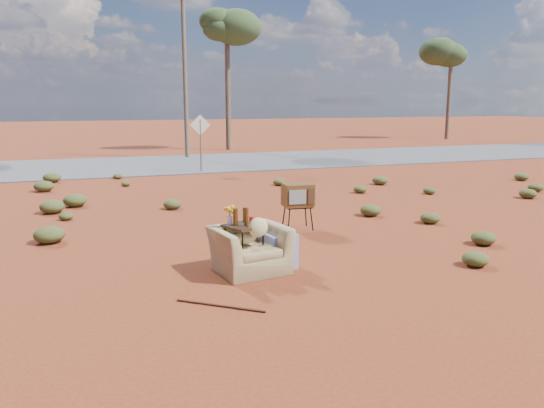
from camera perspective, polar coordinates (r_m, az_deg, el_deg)
name	(u,v)px	position (r m, az deg, el deg)	size (l,w,h in m)	color
ground	(266,267)	(8.78, -0.63, -6.83)	(140.00, 140.00, 0.00)	maroon
highway	(152,165)	(23.22, -12.80, 4.15)	(140.00, 7.00, 0.04)	#565659
armchair	(255,243)	(8.51, -1.88, -4.18)	(1.41, 1.05, 0.98)	#987F53
tv_unit	(298,196)	(11.18, 2.80, 0.90)	(0.65, 0.54, 0.98)	black
side_table	(241,223)	(8.39, -3.36, -2.08)	(0.70, 0.70, 1.07)	#341D13
rusty_bar	(220,306)	(7.20, -5.59, -10.83)	(0.03, 0.03, 1.28)	#522515
road_sign	(200,133)	(20.38, -7.71, 7.58)	(0.78, 0.06, 2.19)	brown
eucalyptus_center	(227,30)	(30.15, -4.87, 18.11)	(3.20, 3.20, 7.60)	brown
eucalyptus_right	(452,54)	(40.49, 18.76, 15.07)	(3.20, 3.20, 7.10)	brown
utility_pole_center	(185,69)	(25.88, -9.37, 14.11)	(1.40, 0.20, 8.00)	brown
scrub_patch	(172,211)	(12.72, -10.66, -0.75)	(17.49, 8.07, 0.33)	#4B5223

